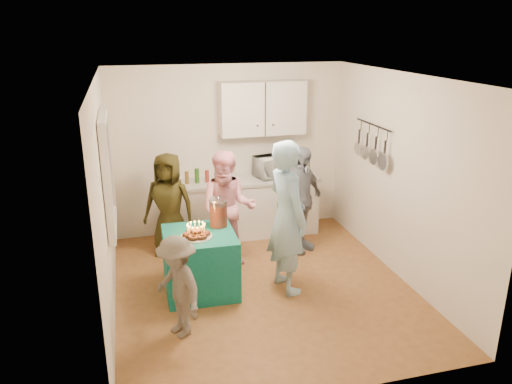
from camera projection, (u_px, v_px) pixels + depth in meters
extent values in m
plane|color=brown|center=(263.00, 287.00, 6.28)|extent=(4.00, 4.00, 0.00)
plane|color=white|center=(264.00, 76.00, 5.46)|extent=(4.00, 4.00, 0.00)
plane|color=silver|center=(229.00, 150.00, 7.70)|extent=(3.60, 3.60, 0.00)
plane|color=silver|center=(105.00, 202.00, 5.43)|extent=(4.00, 4.00, 0.00)
plane|color=silver|center=(400.00, 178.00, 6.31)|extent=(4.00, 4.00, 0.00)
cube|color=black|center=(106.00, 173.00, 5.63)|extent=(0.04, 1.00, 1.20)
cube|color=white|center=(246.00, 208.00, 7.75)|extent=(2.20, 0.58, 0.86)
cube|color=beige|center=(246.00, 180.00, 7.61)|extent=(2.24, 0.62, 0.05)
cube|color=white|center=(263.00, 108.00, 7.48)|extent=(1.30, 0.30, 0.80)
cube|color=black|center=(370.00, 143.00, 6.84)|extent=(0.12, 1.00, 0.60)
imported|color=white|center=(275.00, 166.00, 7.66)|extent=(0.66, 0.53, 0.32)
cube|color=#0F695B|center=(200.00, 262.00, 6.09)|extent=(0.86, 0.86, 0.76)
cylinder|color=#AD2A0D|center=(218.00, 213.00, 6.15)|extent=(0.22, 0.22, 0.34)
imported|color=#9BC7E1|center=(287.00, 217.00, 5.97)|extent=(0.57, 0.76, 1.89)
imported|color=#4C4515|center=(169.00, 204.00, 7.00)|extent=(0.86, 0.74, 1.48)
imported|color=pink|center=(228.00, 209.00, 6.66)|extent=(0.90, 0.78, 1.59)
imported|color=black|center=(300.00, 200.00, 7.07)|extent=(0.97, 0.80, 1.55)
imported|color=#564D45|center=(178.00, 287.00, 5.16)|extent=(0.68, 0.83, 1.12)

